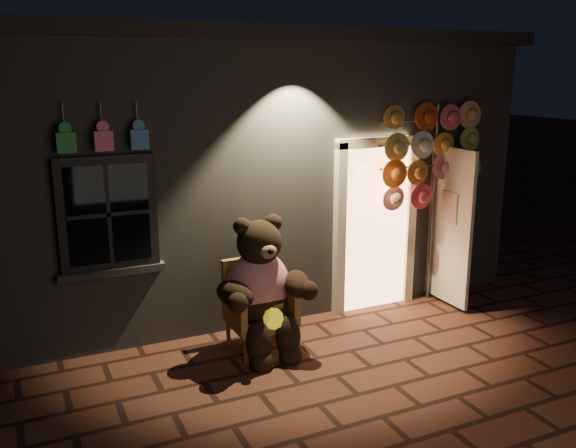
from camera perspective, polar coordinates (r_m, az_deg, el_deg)
ground at (r=6.32m, az=4.55°, el=-13.93°), size 60.00×60.00×0.00m
shop_building at (r=9.34m, az=-7.38°, el=6.40°), size 7.30×5.95×3.51m
wicker_armchair at (r=6.70m, az=-2.88°, el=-7.58°), size 0.70×0.63×0.99m
teddy_bear at (r=6.51m, az=-2.47°, el=-6.09°), size 1.13×0.88×1.55m
hat_rack at (r=7.84m, az=13.20°, el=6.48°), size 1.48×0.22×2.59m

